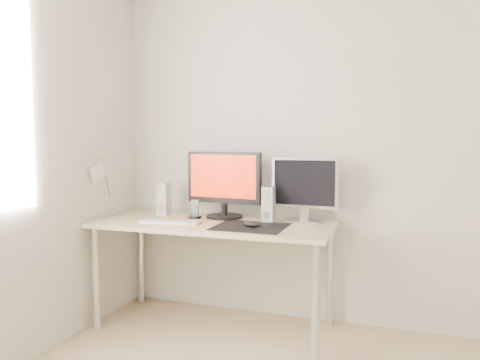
# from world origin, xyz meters

# --- Properties ---
(wall_back) EXTENTS (3.50, 0.00, 3.50)m
(wall_back) POSITION_xyz_m (0.00, 1.75, 1.25)
(wall_back) COLOR silver
(wall_back) RESTS_ON ground
(mousepad) EXTENTS (0.45, 0.40, 0.00)m
(mousepad) POSITION_xyz_m (-0.64, 1.29, 0.73)
(mousepad) COLOR black
(mousepad) RESTS_ON desk
(mouse) EXTENTS (0.11, 0.07, 0.04)m
(mouse) POSITION_xyz_m (-0.62, 1.26, 0.75)
(mouse) COLOR black
(mouse) RESTS_ON mousepad
(desk) EXTENTS (1.60, 0.70, 0.73)m
(desk) POSITION_xyz_m (-0.93, 1.38, 0.65)
(desk) COLOR #D1B587
(desk) RESTS_ON ground
(main_monitor) EXTENTS (0.55, 0.28, 0.47)m
(main_monitor) POSITION_xyz_m (-0.92, 1.55, 0.98)
(main_monitor) COLOR black
(main_monitor) RESTS_ON desk
(second_monitor) EXTENTS (0.45, 0.17, 0.43)m
(second_monitor) POSITION_xyz_m (-0.35, 1.58, 0.97)
(second_monitor) COLOR #ABABAD
(second_monitor) RESTS_ON desk
(speaker_left) EXTENTS (0.08, 0.09, 0.24)m
(speaker_left) POSITION_xyz_m (-1.38, 1.51, 0.85)
(speaker_left) COLOR silver
(speaker_left) RESTS_ON desk
(speaker_right) EXTENTS (0.08, 0.09, 0.24)m
(speaker_right) POSITION_xyz_m (-0.58, 1.51, 0.85)
(speaker_right) COLOR silver
(speaker_right) RESTS_ON desk
(keyboard) EXTENTS (0.43, 0.15, 0.02)m
(keyboard) POSITION_xyz_m (-1.19, 1.25, 0.74)
(keyboard) COLOR #B8B8BA
(keyboard) RESTS_ON desk
(phone_dock) EXTENTS (0.07, 0.06, 0.13)m
(phone_dock) POSITION_xyz_m (-1.11, 1.46, 0.77)
(phone_dock) COLOR black
(phone_dock) RESTS_ON desk
(pennant) EXTENTS (0.01, 0.23, 0.29)m
(pennant) POSITION_xyz_m (-1.72, 1.24, 1.05)
(pennant) COLOR #A57F54
(pennant) RESTS_ON wall_left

